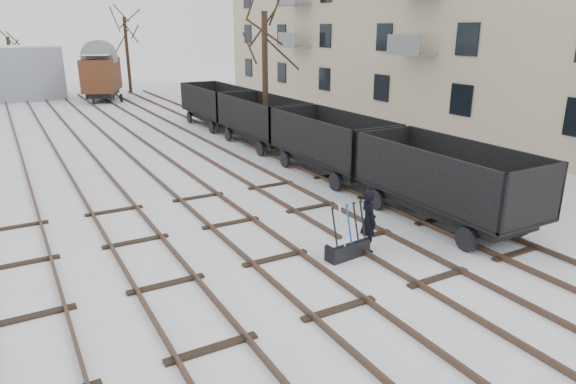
% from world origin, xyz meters
% --- Properties ---
extents(ground, '(120.00, 120.00, 0.00)m').
position_xyz_m(ground, '(0.00, 0.00, 0.00)').
color(ground, white).
rests_on(ground, ground).
extents(tracks, '(13.90, 52.00, 0.16)m').
position_xyz_m(tracks, '(-0.00, 13.67, 0.07)').
color(tracks, black).
rests_on(tracks, ground).
extents(shed_right, '(7.00, 6.00, 4.50)m').
position_xyz_m(shed_right, '(-4.00, 40.00, 2.25)').
color(shed_right, '#8F96A1').
rests_on(shed_right, ground).
extents(ground_frame, '(1.34, 0.57, 1.49)m').
position_xyz_m(ground_frame, '(1.78, -0.84, 0.28)').
color(ground_frame, black).
rests_on(ground_frame, ground).
extents(worker, '(0.55, 0.72, 1.77)m').
position_xyz_m(worker, '(2.53, -0.74, 0.88)').
color(worker, black).
rests_on(worker, ground).
extents(freight_wagon_a, '(2.47, 6.17, 2.52)m').
position_xyz_m(freight_wagon_a, '(6.00, -0.17, 0.96)').
color(freight_wagon_a, black).
rests_on(freight_wagon_a, ground).
extents(freight_wagon_b, '(2.47, 6.17, 2.52)m').
position_xyz_m(freight_wagon_b, '(6.00, 6.23, 0.96)').
color(freight_wagon_b, black).
rests_on(freight_wagon_b, ground).
extents(freight_wagon_c, '(2.47, 6.17, 2.52)m').
position_xyz_m(freight_wagon_c, '(6.00, 12.63, 0.96)').
color(freight_wagon_c, black).
rests_on(freight_wagon_c, ground).
extents(freight_wagon_d, '(2.47, 6.17, 2.52)m').
position_xyz_m(freight_wagon_d, '(6.00, 19.03, 0.96)').
color(freight_wagon_d, black).
rests_on(freight_wagon_d, ground).
extents(box_van_wagon, '(4.32, 5.69, 3.87)m').
position_xyz_m(box_van_wagon, '(2.07, 34.87, 2.26)').
color(box_van_wagon, black).
rests_on(box_van_wagon, ground).
extents(tree_near, '(0.30, 0.30, 6.75)m').
position_xyz_m(tree_near, '(6.30, 12.84, 3.37)').
color(tree_near, black).
rests_on(tree_near, ground).
extents(tree_far_left, '(0.30, 0.30, 5.20)m').
position_xyz_m(tree_far_left, '(-4.26, 41.38, 2.60)').
color(tree_far_left, black).
rests_on(tree_far_left, ground).
extents(tree_far_right, '(0.30, 0.30, 6.88)m').
position_xyz_m(tree_far_right, '(5.29, 38.90, 3.44)').
color(tree_far_right, black).
rests_on(tree_far_right, ground).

